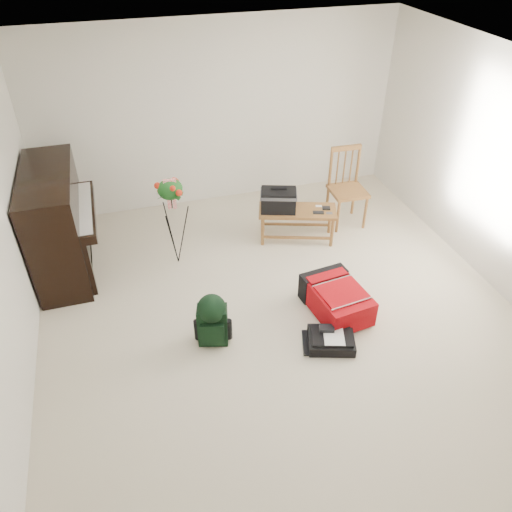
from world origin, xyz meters
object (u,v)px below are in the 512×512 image
object	(u,v)px
bench	(285,206)
piano	(59,225)
flower_stand	(174,222)
dining_chair	(347,188)
green_backpack	(212,318)
black_duffel	(331,339)
red_suitcase	(335,296)

from	to	relation	value
bench	piano	bearing A→B (deg)	-166.24
piano	flower_stand	distance (m)	1.31
piano	dining_chair	size ratio (longest dim) A/B	1.43
green_backpack	flower_stand	xyz separation A→B (m)	(-0.12, 1.45, 0.25)
dining_chair	green_backpack	world-z (taller)	dining_chair
bench	flower_stand	bearing A→B (deg)	-159.48
dining_chair	flower_stand	bearing A→B (deg)	-171.13
bench	black_duffel	distance (m)	1.94
bench	red_suitcase	world-z (taller)	bench
black_duffel	green_backpack	distance (m)	1.21
bench	dining_chair	world-z (taller)	dining_chair
green_backpack	flower_stand	distance (m)	1.47
piano	black_duffel	size ratio (longest dim) A/B	2.75
dining_chair	red_suitcase	distance (m)	1.85
piano	flower_stand	world-z (taller)	piano
bench	black_duffel	world-z (taller)	bench
dining_chair	black_duffel	size ratio (longest dim) A/B	1.92
bench	red_suitcase	bearing A→B (deg)	-67.83
piano	dining_chair	world-z (taller)	piano
piano	green_backpack	world-z (taller)	piano
red_suitcase	piano	bearing A→B (deg)	142.77
piano	green_backpack	size ratio (longest dim) A/B	2.58
red_suitcase	bench	bearing A→B (deg)	86.54
red_suitcase	flower_stand	size ratio (longest dim) A/B	0.70
flower_stand	piano	bearing A→B (deg)	171.13
bench	dining_chair	bearing A→B (deg)	32.04
black_duffel	bench	bearing A→B (deg)	103.02
green_backpack	flower_stand	world-z (taller)	flower_stand
bench	black_duffel	bearing A→B (deg)	-76.32
bench	green_backpack	distance (m)	1.98
black_duffel	piano	bearing A→B (deg)	158.05
bench	green_backpack	bearing A→B (deg)	-111.95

